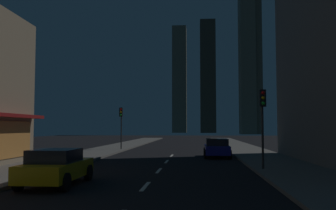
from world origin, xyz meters
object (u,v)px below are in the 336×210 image
(car_parked_near, at_px, (56,167))
(car_parked_far, at_px, (217,148))
(traffic_light_far_left, at_px, (121,119))
(street_lamp_right, at_px, (321,26))
(traffic_light_near_right, at_px, (263,111))
(fire_hydrant_far_left, at_px, (69,157))

(car_parked_near, height_order, car_parked_far, same)
(car_parked_far, xyz_separation_m, traffic_light_far_left, (-9.10, 7.51, 2.45))
(traffic_light_far_left, height_order, street_lamp_right, street_lamp_right)
(traffic_light_near_right, relative_size, traffic_light_far_left, 1.00)
(traffic_light_near_right, distance_m, traffic_light_far_left, 19.84)
(car_parked_far, bearing_deg, car_parked_near, -117.11)
(car_parked_far, xyz_separation_m, fire_hydrant_far_left, (-9.50, -6.21, -0.29))
(traffic_light_far_left, bearing_deg, street_lamp_right, -67.19)
(car_parked_far, distance_m, traffic_light_far_left, 12.05)
(car_parked_far, bearing_deg, traffic_light_near_right, -78.08)
(fire_hydrant_far_left, xyz_separation_m, street_lamp_right, (11.28, -12.15, 4.61))
(traffic_light_far_left, bearing_deg, car_parked_far, -39.52)
(traffic_light_far_left, bearing_deg, fire_hydrant_far_left, -91.67)
(traffic_light_near_right, distance_m, street_lamp_right, 9.55)
(car_parked_far, relative_size, traffic_light_far_left, 1.01)
(car_parked_near, bearing_deg, traffic_light_near_right, 29.08)
(car_parked_near, height_order, traffic_light_far_left, traffic_light_far_left)
(car_parked_near, height_order, fire_hydrant_far_left, car_parked_near)
(car_parked_far, xyz_separation_m, traffic_light_near_right, (1.90, -9.00, 2.45))
(fire_hydrant_far_left, distance_m, traffic_light_far_left, 14.00)
(traffic_light_near_right, bearing_deg, fire_hydrant_far_left, 166.26)
(car_parked_near, xyz_separation_m, traffic_light_near_right, (9.10, 5.06, 2.45))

